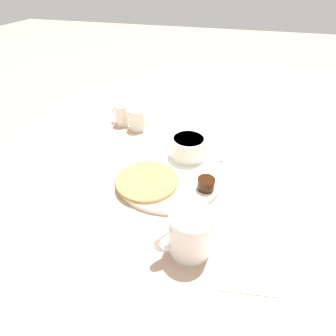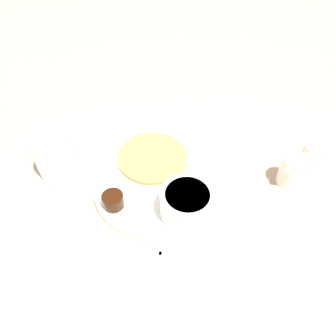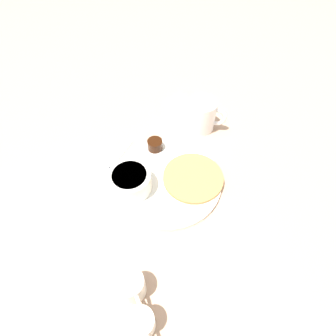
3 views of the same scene
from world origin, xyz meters
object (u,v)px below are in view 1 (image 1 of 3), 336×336
object	(u,v)px
coffee_mug	(189,233)
creamer_pitcher_near	(137,119)
plate	(169,174)
bowl	(188,146)
fork	(224,166)
creamer_pitcher_far	(122,114)

from	to	relation	value
coffee_mug	creamer_pitcher_near	size ratio (longest dim) A/B	1.32
coffee_mug	plate	bearing A→B (deg)	115.24
coffee_mug	bowl	bearing A→B (deg)	102.59
coffee_mug	fork	size ratio (longest dim) A/B	0.73
creamer_pitcher_near	fork	bearing A→B (deg)	-23.57
plate	bowl	distance (m)	0.10
plate	fork	world-z (taller)	plate
plate	coffee_mug	size ratio (longest dim) A/B	2.75
creamer_pitcher_near	creamer_pitcher_far	xyz separation A→B (m)	(-0.06, 0.02, -0.00)
creamer_pitcher_far	fork	size ratio (longest dim) A/B	0.52
bowl	coffee_mug	bearing A→B (deg)	-77.41
bowl	coffee_mug	size ratio (longest dim) A/B	0.99
plate	fork	distance (m)	0.15
plate	creamer_pitcher_near	world-z (taller)	creamer_pitcher_near
fork	plate	bearing A→B (deg)	-149.35
bowl	coffee_mug	distance (m)	0.29
bowl	plate	bearing A→B (deg)	-109.87
bowl	fork	size ratio (longest dim) A/B	0.72
plate	creamer_pitcher_far	size ratio (longest dim) A/B	3.90
fork	bowl	bearing A→B (deg)	176.15
plate	fork	size ratio (longest dim) A/B	2.01
creamer_pitcher_near	coffee_mug	bearing A→B (deg)	-57.44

